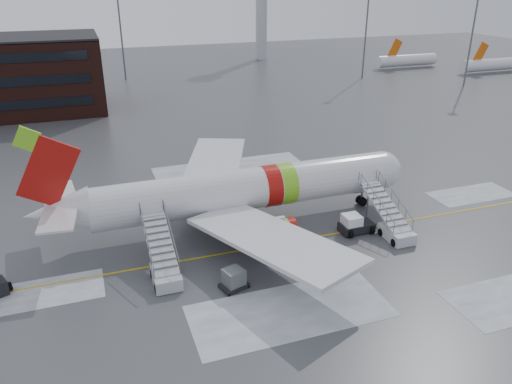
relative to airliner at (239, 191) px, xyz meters
name	(u,v)px	position (x,y,z in m)	size (l,w,h in m)	color
ground	(308,233)	(5.38, -3.61, -3.42)	(260.00, 260.00, 0.00)	#494C4F
airliner	(239,191)	(0.00, 0.00, 0.00)	(35.03, 32.97, 11.18)	silver
airstair_fwd	(392,225)	(12.20, -6.54, -2.35)	(2.05, 7.70, 3.48)	silver
airstair_aft	(164,266)	(-8.12, -6.54, -2.35)	(2.05, 7.70, 3.48)	#B3B7BB
pushback_tug	(355,224)	(9.37, -4.90, -2.65)	(3.07, 2.31, 1.74)	black
uld_container	(234,279)	(-3.50, -9.65, -2.68)	(2.26, 1.91, 1.58)	black
light_mast_far_ne	(368,12)	(47.38, 58.39, 10.42)	(1.20, 1.20, 24.25)	#595B60
light_mast_far_n	(119,13)	(-2.62, 74.39, 10.42)	(1.20, 1.20, 24.25)	#595B60
light_mast_far_e	(475,15)	(63.38, 44.39, 10.42)	(1.20, 1.20, 24.25)	#595B60
distant_aircraft	(433,71)	(67.88, 60.39, -3.42)	(35.00, 18.00, 8.00)	#D8590C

